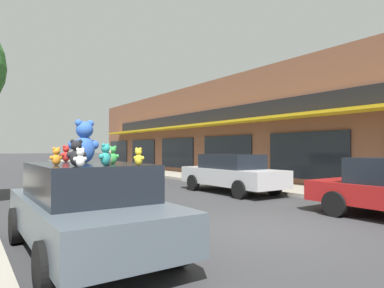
# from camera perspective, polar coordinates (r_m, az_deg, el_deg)

# --- Properties ---
(ground_plane) EXTENTS (260.00, 260.00, 0.00)m
(ground_plane) POSITION_cam_1_polar(r_m,az_deg,el_deg) (7.41, 10.99, -13.92)
(ground_plane) COLOR #333335
(storefront_row) EXTENTS (14.92, 36.99, 5.70)m
(storefront_row) POSITION_cam_1_polar(r_m,az_deg,el_deg) (23.97, 18.64, 2.04)
(storefront_row) COLOR brown
(storefront_row) RESTS_ON ground_plane
(plush_art_car) EXTENTS (1.94, 4.20, 1.45)m
(plush_art_car) POSITION_cam_1_polar(r_m,az_deg,el_deg) (5.82, -17.08, -9.88)
(plush_art_car) COLOR #4C5660
(plush_art_car) RESTS_ON ground_plane
(teddy_bear_giant) EXTENTS (0.54, 0.35, 0.73)m
(teddy_bear_giant) POSITION_cam_1_polar(r_m,az_deg,el_deg) (6.05, -17.50, 0.32)
(teddy_bear_giant) COLOR blue
(teddy_bear_giant) RESTS_ON plush_art_car
(teddy_bear_white) EXTENTS (0.19, 0.12, 0.25)m
(teddy_bear_white) POSITION_cam_1_polar(r_m,az_deg,el_deg) (4.63, -18.12, -2.19)
(teddy_bear_white) COLOR white
(teddy_bear_white) RESTS_ON plush_art_car
(teddy_bear_yellow) EXTENTS (0.14, 0.19, 0.25)m
(teddy_bear_yellow) POSITION_cam_1_polar(r_m,az_deg,el_deg) (4.92, -8.91, -2.12)
(teddy_bear_yellow) COLOR yellow
(teddy_bear_yellow) RESTS_ON plush_art_car
(teddy_bear_red) EXTENTS (0.22, 0.19, 0.30)m
(teddy_bear_red) POSITION_cam_1_polar(r_m,az_deg,el_deg) (6.61, -20.27, -1.53)
(teddy_bear_red) COLOR red
(teddy_bear_red) RESTS_ON plush_art_car
(teddy_bear_black) EXTENTS (0.28, 0.20, 0.37)m
(teddy_bear_black) POSITION_cam_1_polar(r_m,az_deg,el_deg) (4.92, -18.72, -1.46)
(teddy_bear_black) COLOR black
(teddy_bear_black) RESTS_ON plush_art_car
(teddy_bear_cream) EXTENTS (0.17, 0.14, 0.23)m
(teddy_bear_cream) POSITION_cam_1_polar(r_m,az_deg,el_deg) (5.07, -13.85, -2.19)
(teddy_bear_cream) COLOR beige
(teddy_bear_cream) RESTS_ON plush_art_car
(teddy_bear_orange) EXTENTS (0.20, 0.14, 0.26)m
(teddy_bear_orange) POSITION_cam_1_polar(r_m,az_deg,el_deg) (5.25, -21.69, -1.95)
(teddy_bear_orange) COLOR orange
(teddy_bear_orange) RESTS_ON plush_art_car
(teddy_bear_green) EXTENTS (0.22, 0.15, 0.28)m
(teddy_bear_green) POSITION_cam_1_polar(r_m,az_deg,el_deg) (5.54, -13.11, -1.81)
(teddy_bear_green) COLOR green
(teddy_bear_green) RESTS_ON plush_art_car
(teddy_bear_teal) EXTENTS (0.23, 0.19, 0.31)m
(teddy_bear_teal) POSITION_cam_1_polar(r_m,az_deg,el_deg) (4.91, -14.24, -1.78)
(teddy_bear_teal) COLOR teal
(teddy_bear_teal) RESTS_ON plush_art_car
(parked_car_far_center) EXTENTS (1.85, 4.50, 1.47)m
(parked_car_far_center) POSITION_cam_1_polar(r_m,az_deg,el_deg) (13.19, 6.59, -4.77)
(parked_car_far_center) COLOR #B7B7BC
(parked_car_far_center) RESTS_ON ground_plane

